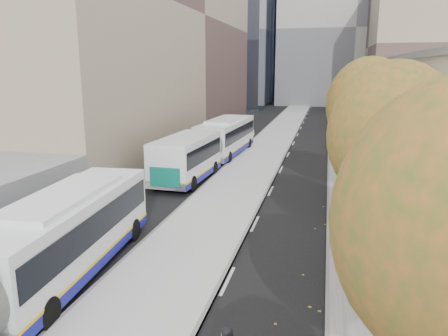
% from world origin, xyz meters
% --- Properties ---
extents(bus_platform, '(4.25, 150.00, 0.15)m').
position_xyz_m(bus_platform, '(-3.88, 35.00, 0.07)').
color(bus_platform, '#B7B7B7').
rests_on(bus_platform, ground).
extents(sidewalk, '(4.75, 150.00, 0.08)m').
position_xyz_m(sidewalk, '(4.12, 35.00, 0.04)').
color(sidewalk, slate).
rests_on(sidewalk, ground).
extents(building_tan, '(18.00, 92.00, 8.00)m').
position_xyz_m(building_tan, '(15.50, 64.00, 4.00)').
color(building_tan, gray).
rests_on(building_tan, ground).
extents(building_midrise, '(24.00, 46.00, 25.00)m').
position_xyz_m(building_midrise, '(-22.50, 41.00, 12.50)').
color(building_midrise, gray).
rests_on(building_midrise, ground).
extents(building_far_block, '(30.00, 18.00, 30.00)m').
position_xyz_m(building_far_block, '(6.00, 96.00, 15.00)').
color(building_far_block, '#A7A398').
rests_on(building_far_block, ground).
extents(tree_c, '(4.20, 4.20, 7.28)m').
position_xyz_m(tree_c, '(3.60, 13.00, 5.25)').
color(tree_c, black).
rests_on(tree_c, sidewalk).
extents(tree_d, '(4.40, 4.40, 7.60)m').
position_xyz_m(tree_d, '(3.60, 22.00, 5.47)').
color(tree_d, black).
rests_on(tree_d, sidewalk).
extents(bus_far, '(3.55, 18.19, 3.01)m').
position_xyz_m(bus_far, '(-7.11, 30.51, 1.65)').
color(bus_far, silver).
rests_on(bus_far, ground).
extents(distant_car, '(2.63, 3.96, 1.25)m').
position_xyz_m(distant_car, '(-7.33, 43.71, 0.63)').
color(distant_car, silver).
rests_on(distant_car, ground).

